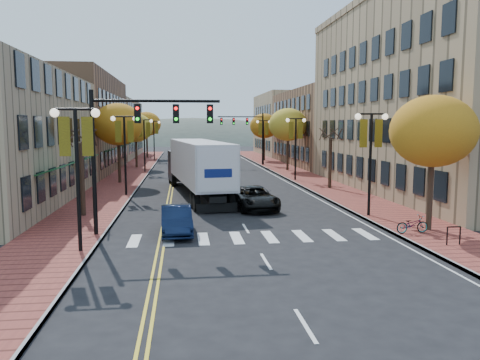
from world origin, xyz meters
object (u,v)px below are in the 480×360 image
object	(u,v)px
semi_truck	(196,164)
navy_sedan	(176,220)
bicycle	(412,224)
black_suv	(254,198)

from	to	relation	value
semi_truck	navy_sedan	bearing A→B (deg)	-103.53
semi_truck	bicycle	bearing A→B (deg)	-63.24
black_suv	semi_truck	bearing A→B (deg)	113.07
semi_truck	bicycle	world-z (taller)	semi_truck
navy_sedan	semi_truck	bearing A→B (deg)	81.50
bicycle	black_suv	bearing A→B (deg)	34.09
bicycle	navy_sedan	bearing A→B (deg)	76.43
navy_sedan	black_suv	size ratio (longest dim) A/B	0.80
navy_sedan	bicycle	xyz separation A→B (m)	(11.36, -1.89, -0.11)
navy_sedan	black_suv	distance (m)	8.01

